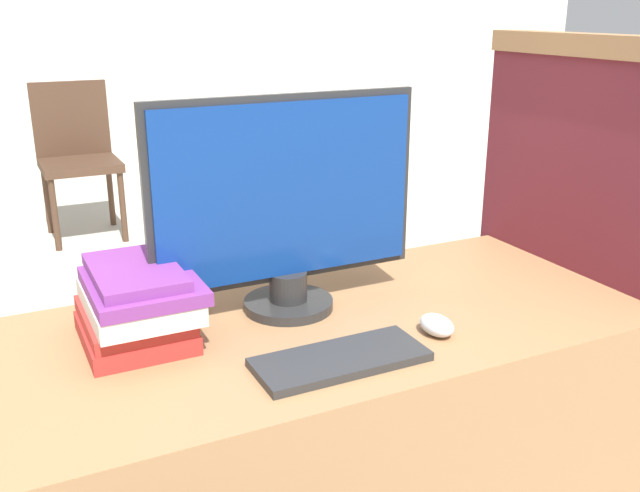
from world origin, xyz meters
TOP-DOWN VIEW (x-y plane):
  - desk at (0.00, 0.31)m, footprint 1.33×0.61m
  - carrel_divider at (0.69, 0.32)m, footprint 0.07×0.64m
  - monitor at (-0.03, 0.40)m, footprint 0.57×0.19m
  - keyboard at (-0.05, 0.13)m, footprint 0.31×0.13m
  - mouse at (0.18, 0.15)m, footprint 0.06×0.08m
  - book_stack at (-0.34, 0.38)m, footprint 0.21×0.26m
  - far_chair at (-0.03, 3.54)m, footprint 0.44×0.44m

SIDE VIEW (x-z plane):
  - desk at x=0.00m, z-range 0.00..0.73m
  - far_chair at x=-0.03m, z-range 0.06..0.97m
  - carrel_divider at x=0.69m, z-range 0.01..1.29m
  - keyboard at x=-0.05m, z-range 0.73..0.75m
  - mouse at x=0.18m, z-range 0.73..0.77m
  - book_stack at x=-0.34m, z-range 0.73..0.88m
  - monitor at x=-0.03m, z-range 0.74..1.18m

